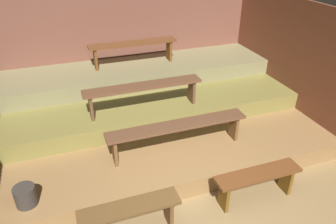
{
  "coord_description": "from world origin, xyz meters",
  "views": [
    {
      "loc": [
        -1.43,
        -2.09,
        3.45
      ],
      "look_at": [
        0.19,
        2.49,
        0.67
      ],
      "focal_mm": 34.33,
      "sensor_mm": 36.0,
      "label": 1
    }
  ],
  "objects_px": {
    "bench_floor_left": "(130,212)",
    "bench_lower_center": "(178,129)",
    "pail_lower": "(25,196)",
    "bench_upper_center": "(133,46)",
    "bench_floor_right": "(257,179)",
    "bench_middle_center": "(143,89)"
  },
  "relations": [
    {
      "from": "bench_floor_right",
      "to": "pail_lower",
      "type": "height_order",
      "value": "pail_lower"
    },
    {
      "from": "bench_lower_center",
      "to": "bench_upper_center",
      "type": "bearing_deg",
      "value": 92.41
    },
    {
      "from": "bench_lower_center",
      "to": "bench_middle_center",
      "type": "relative_size",
      "value": 1.1
    },
    {
      "from": "bench_floor_left",
      "to": "pail_lower",
      "type": "relative_size",
      "value": 4.6
    },
    {
      "from": "bench_floor_left",
      "to": "bench_floor_right",
      "type": "relative_size",
      "value": 1.0
    },
    {
      "from": "bench_lower_center",
      "to": "bench_upper_center",
      "type": "xyz_separation_m",
      "value": [
        -0.1,
        2.35,
        0.62
      ]
    },
    {
      "from": "bench_floor_right",
      "to": "bench_middle_center",
      "type": "height_order",
      "value": "bench_middle_center"
    },
    {
      "from": "bench_floor_left",
      "to": "bench_floor_right",
      "type": "xyz_separation_m",
      "value": [
        1.85,
        0.0,
        0.0
      ]
    },
    {
      "from": "bench_lower_center",
      "to": "bench_floor_left",
      "type": "bearing_deg",
      "value": -133.7
    },
    {
      "from": "bench_lower_center",
      "to": "bench_middle_center",
      "type": "bearing_deg",
      "value": 107.42
    },
    {
      "from": "bench_floor_left",
      "to": "bench_floor_right",
      "type": "distance_m",
      "value": 1.85
    },
    {
      "from": "bench_floor_right",
      "to": "pail_lower",
      "type": "relative_size",
      "value": 4.6
    },
    {
      "from": "bench_upper_center",
      "to": "bench_middle_center",
      "type": "bearing_deg",
      "value": -97.66
    },
    {
      "from": "bench_floor_right",
      "to": "bench_upper_center",
      "type": "bearing_deg",
      "value": 104.39
    },
    {
      "from": "bench_middle_center",
      "to": "bench_upper_center",
      "type": "bearing_deg",
      "value": 82.34
    },
    {
      "from": "bench_floor_left",
      "to": "bench_lower_center",
      "type": "height_order",
      "value": "bench_lower_center"
    },
    {
      "from": "bench_floor_left",
      "to": "bench_middle_center",
      "type": "relative_size",
      "value": 0.61
    },
    {
      "from": "bench_floor_left",
      "to": "pail_lower",
      "type": "height_order",
      "value": "pail_lower"
    },
    {
      "from": "bench_lower_center",
      "to": "pail_lower",
      "type": "xyz_separation_m",
      "value": [
        -2.28,
        -0.46,
        -0.26
      ]
    },
    {
      "from": "bench_upper_center",
      "to": "pail_lower",
      "type": "height_order",
      "value": "bench_upper_center"
    },
    {
      "from": "bench_floor_left",
      "to": "bench_upper_center",
      "type": "height_order",
      "value": "bench_upper_center"
    },
    {
      "from": "bench_upper_center",
      "to": "bench_floor_left",
      "type": "bearing_deg",
      "value": -105.58
    }
  ]
}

